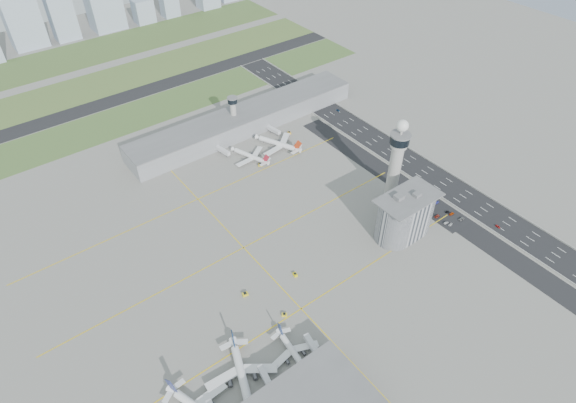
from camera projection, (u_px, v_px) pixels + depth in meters
ground at (321, 247)px, 311.23m from camera, size 1000.00×1000.00×0.00m
grass_strip_0 at (144, 113)px, 436.28m from camera, size 480.00×50.00×0.08m
grass_strip_1 at (112, 81)px, 481.00m from camera, size 480.00×60.00×0.08m
grass_strip_2 at (84, 54)px, 528.70m from camera, size 480.00×70.00×0.08m
runway at (127, 96)px, 458.33m from camera, size 480.00×22.00×0.10m
highway at (437, 180)px, 363.39m from camera, size 28.00×500.00×0.10m
barrier_left at (425, 186)px, 356.67m from camera, size 0.60×500.00×1.20m
barrier_right at (449, 172)px, 369.38m from camera, size 0.60×500.00×1.20m
landside_road at (425, 200)px, 346.09m from camera, size 18.00×260.00×0.08m
parking_lot at (436, 210)px, 338.02m from camera, size 20.00×44.00×0.10m
taxiway_line_h_0 at (301, 309)px, 275.19m from camera, size 260.00×0.60×0.01m
taxiway_line_h_1 at (244, 248)px, 310.96m from camera, size 260.00×0.60×0.01m
taxiway_line_h_2 at (198, 199)px, 346.74m from camera, size 260.00×0.60×0.01m
taxiway_line_v at (244, 248)px, 310.96m from camera, size 0.60×260.00×0.01m
control_tower at (397, 158)px, 325.47m from camera, size 14.00×14.00×64.50m
secondary_tower at (233, 111)px, 401.83m from camera, size 8.60×8.60×31.90m
admin_building at (405, 215)px, 311.58m from camera, size 42.00×24.00×33.50m
terminal_pier at (245, 120)px, 412.40m from camera, size 210.00×32.00×15.80m
airplane_near_b at (242, 373)px, 238.73m from camera, size 50.52×54.46×12.38m
airplane_near_c at (295, 352)px, 248.98m from camera, size 32.99×37.57×9.68m
airplane_far_a at (249, 153)px, 380.11m from camera, size 42.22×45.64×10.43m
airplane_far_b at (277, 141)px, 391.79m from camera, size 51.57×54.87×12.20m
jet_bridge_near_1 at (272, 391)px, 235.31m from camera, size 5.39×14.31×5.70m
jet_bridge_near_2 at (319, 358)px, 248.92m from camera, size 5.39×14.31×5.70m
jet_bridge_far_0 at (217, 149)px, 388.96m from camera, size 5.39×14.31×5.70m
jet_bridge_far_1 at (268, 128)px, 411.65m from camera, size 5.39×14.31×5.70m
tug_0 at (236, 348)px, 255.07m from camera, size 3.86×3.40×1.87m
tug_1 at (284, 315)px, 271.23m from camera, size 3.65×3.55×1.76m
tug_2 at (245, 294)px, 281.86m from camera, size 3.99×3.15×2.06m
tug_3 at (295, 274)px, 293.13m from camera, size 2.69×3.45×1.80m
tug_4 at (260, 165)px, 376.02m from camera, size 4.05×3.87×1.94m
tug_5 at (289, 133)px, 410.06m from camera, size 3.08×3.74×1.88m
car_lot_0 at (451, 224)px, 326.28m from camera, size 3.97×2.09×1.29m
car_lot_1 at (446, 223)px, 327.47m from camera, size 3.89×1.67×1.25m
car_lot_2 at (437, 216)px, 332.40m from camera, size 4.47×2.18×1.22m
car_lot_3 at (431, 212)px, 335.55m from camera, size 4.61×2.22×1.30m
car_lot_4 at (422, 205)px, 340.79m from camera, size 3.26×1.47×1.09m
car_lot_5 at (411, 198)px, 346.56m from camera, size 3.33×1.22×1.09m
car_lot_6 at (461, 219)px, 330.29m from camera, size 4.73×2.25×1.30m
car_lot_7 at (452, 214)px, 334.30m from camera, size 4.35×1.95×1.24m
car_lot_8 at (447, 212)px, 335.91m from camera, size 3.35×1.73×1.09m
car_lot_9 at (437, 202)px, 343.12m from camera, size 3.88×1.44×1.27m
car_lot_10 at (433, 200)px, 345.57m from camera, size 4.13×2.27×1.09m
car_lot_11 at (422, 193)px, 350.90m from camera, size 3.80×1.56×1.10m
car_hw_0 at (498, 226)px, 324.83m from camera, size 1.52×3.53×1.19m
car_hw_1 at (400, 155)px, 385.99m from camera, size 1.34×3.66×1.20m
car_hw_2 at (338, 110)px, 438.26m from camera, size 2.16×4.06×1.09m
car_hw_4 at (284, 89)px, 468.00m from camera, size 1.53×3.30×1.09m
skyline_bldg_7 at (22, 19)px, 524.48m from camera, size 35.76×28.61×61.22m
skyline_bldg_8 at (57, 2)px, 532.13m from camera, size 26.33×21.06×83.39m
skyline_bldg_9 at (103, 2)px, 562.17m from camera, size 36.96×29.57×62.11m
skyline_bldg_10 at (143, 11)px, 587.92m from camera, size 23.01×18.41×27.75m
skyline_bldg_11 at (169, 0)px, 599.88m from camera, size 20.22×16.18×38.97m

